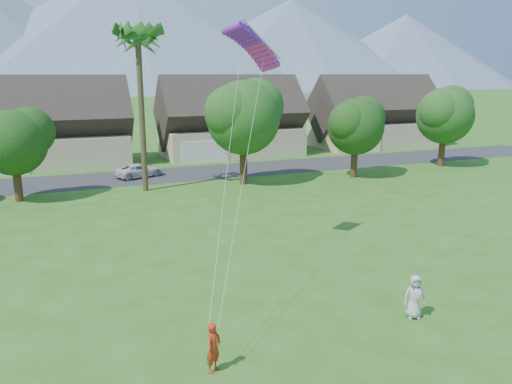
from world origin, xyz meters
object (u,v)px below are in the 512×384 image
kite_flyer (214,347)px  watcher (415,297)px  parked_car (139,170)px  parafoil_kite (253,43)px

kite_flyer → watcher: watcher is taller
kite_flyer → parked_car: (2.46, 30.87, -0.21)m
parked_car → parafoil_kite: bearing=164.9°
parafoil_kite → watcher: bearing=-96.3°
kite_flyer → parafoil_kite: size_ratio=0.46×
kite_flyer → parked_car: bearing=45.9°
parked_car → parafoil_kite: size_ratio=1.21×
parked_car → kite_flyer: bearing=153.9°
watcher → parked_car: bearing=120.4°
watcher → parafoil_kite: size_ratio=0.48×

